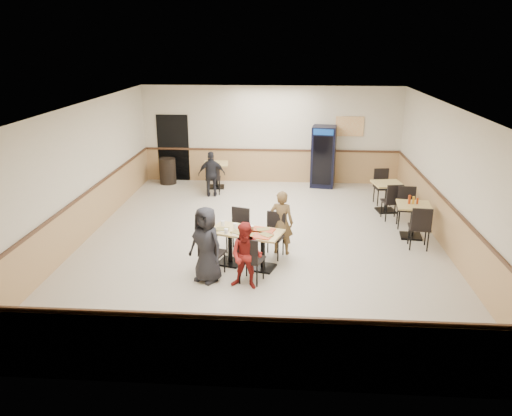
# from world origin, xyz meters

# --- Properties ---
(ground) EXTENTS (10.00, 10.00, 0.00)m
(ground) POSITION_xyz_m (0.00, 0.00, 0.00)
(ground) COLOR beige
(ground) RESTS_ON ground
(room_shell) EXTENTS (10.00, 10.00, 10.00)m
(room_shell) POSITION_xyz_m (1.78, 2.55, 0.58)
(room_shell) COLOR silver
(room_shell) RESTS_ON ground
(main_table) EXTENTS (1.55, 1.08, 0.75)m
(main_table) POSITION_xyz_m (-0.23, -1.30, 0.50)
(main_table) COLOR black
(main_table) RESTS_ON ground
(main_chairs) EXTENTS (1.67, 1.94, 0.95)m
(main_chairs) POSITION_xyz_m (-0.27, -1.29, 0.48)
(main_chairs) COLOR black
(main_chairs) RESTS_ON ground
(diner_woman_left) EXTENTS (0.85, 0.76, 1.45)m
(diner_woman_left) POSITION_xyz_m (-0.91, -1.99, 0.73)
(diner_woman_left) COLOR black
(diner_woman_left) RESTS_ON ground
(diner_woman_right) EXTENTS (0.70, 0.60, 1.25)m
(diner_woman_right) POSITION_xyz_m (-0.14, -2.22, 0.63)
(diner_woman_right) COLOR maroon
(diner_woman_right) RESTS_ON ground
(diner_man_opposite) EXTENTS (0.56, 0.43, 1.38)m
(diner_man_opposite) POSITION_xyz_m (0.46, -0.62, 0.69)
(diner_man_opposite) COLOR brown
(diner_man_opposite) RESTS_ON ground
(lone_diner) EXTENTS (0.80, 0.41, 1.31)m
(lone_diner) POSITION_xyz_m (-1.63, 3.33, 0.65)
(lone_diner) COLOR black
(lone_diner) RESTS_ON ground
(tabletop_clutter) EXTENTS (1.19, 0.77, 0.12)m
(tabletop_clutter) POSITION_xyz_m (-0.15, -1.37, 0.78)
(tabletop_clutter) COLOR #AB2F0B
(tabletop_clutter) RESTS_ON main_table
(side_table_near) EXTENTS (0.81, 0.81, 0.79)m
(side_table_near) POSITION_xyz_m (3.42, 0.49, 0.52)
(side_table_near) COLOR black
(side_table_near) RESTS_ON ground
(side_table_near_chair_south) EXTENTS (0.51, 0.51, 1.00)m
(side_table_near_chair_south) POSITION_xyz_m (3.42, -0.14, 0.50)
(side_table_near_chair_south) COLOR black
(side_table_near_chair_south) RESTS_ON ground
(side_table_near_chair_north) EXTENTS (0.51, 0.51, 1.00)m
(side_table_near_chair_north) POSITION_xyz_m (3.42, 1.12, 0.50)
(side_table_near_chair_north) COLOR black
(side_table_near_chair_north) RESTS_ON ground
(side_table_far) EXTENTS (0.83, 0.83, 0.78)m
(side_table_far) POSITION_xyz_m (3.16, 2.30, 0.52)
(side_table_far) COLOR black
(side_table_far) RESTS_ON ground
(side_table_far_chair_south) EXTENTS (0.52, 0.52, 0.98)m
(side_table_far_chair_south) POSITION_xyz_m (3.16, 1.67, 0.49)
(side_table_far_chair_south) COLOR black
(side_table_far_chair_south) RESTS_ON ground
(side_table_far_chair_north) EXTENTS (0.52, 0.52, 0.98)m
(side_table_far_chair_north) POSITION_xyz_m (3.16, 2.92, 0.49)
(side_table_far_chair_north) COLOR black
(side_table_far_chair_north) RESTS_ON ground
(condiment_caddy) EXTENTS (0.23, 0.06, 0.20)m
(condiment_caddy) POSITION_xyz_m (3.39, 0.54, 0.88)
(condiment_caddy) COLOR #9E2F0B
(condiment_caddy) RESTS_ON side_table_near
(back_table) EXTENTS (0.79, 0.79, 0.77)m
(back_table) POSITION_xyz_m (-1.63, 4.20, 0.51)
(back_table) COLOR black
(back_table) RESTS_ON ground
(back_table_chair_lone) EXTENTS (0.50, 0.50, 0.97)m
(back_table_chair_lone) POSITION_xyz_m (-1.63, 3.58, 0.49)
(back_table_chair_lone) COLOR black
(back_table_chair_lone) RESTS_ON ground
(pepsi_cooler) EXTENTS (0.80, 0.80, 1.86)m
(pepsi_cooler) POSITION_xyz_m (1.62, 4.59, 0.93)
(pepsi_cooler) COLOR black
(pepsi_cooler) RESTS_ON ground
(trash_bin) EXTENTS (0.51, 0.51, 0.80)m
(trash_bin) POSITION_xyz_m (-3.21, 4.55, 0.40)
(trash_bin) COLOR black
(trash_bin) RESTS_ON ground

